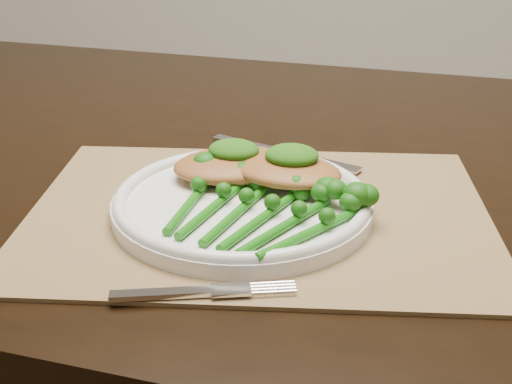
% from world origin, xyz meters
% --- Properties ---
extents(placemat, '(0.52, 0.41, 0.00)m').
position_xyz_m(placemat, '(0.04, -0.32, 0.75)').
color(placemat, olive).
rests_on(placemat, dining_table).
extents(dinner_plate, '(0.27, 0.27, 0.02)m').
position_xyz_m(dinner_plate, '(0.03, -0.32, 0.77)').
color(dinner_plate, white).
rests_on(dinner_plate, placemat).
extents(knife, '(0.20, 0.09, 0.01)m').
position_xyz_m(knife, '(0.03, -0.15, 0.76)').
color(knife, silver).
rests_on(knife, placemat).
extents(fork, '(0.16, 0.06, 0.00)m').
position_xyz_m(fork, '(0.04, -0.48, 0.76)').
color(fork, silver).
rests_on(fork, placemat).
extents(chicken_fillet_left, '(0.16, 0.14, 0.03)m').
position_xyz_m(chicken_fillet_left, '(0.01, -0.26, 0.78)').
color(chicken_fillet_left, '#945C2A').
rests_on(chicken_fillet_left, dinner_plate).
extents(chicken_fillet_right, '(0.14, 0.11, 0.02)m').
position_xyz_m(chicken_fillet_right, '(0.07, -0.28, 0.79)').
color(chicken_fillet_right, '#945C2A').
rests_on(chicken_fillet_right, dinner_plate).
extents(pesto_dollop_left, '(0.06, 0.05, 0.02)m').
position_xyz_m(pesto_dollop_left, '(0.01, -0.26, 0.80)').
color(pesto_dollop_left, '#164509').
rests_on(pesto_dollop_left, chicken_fillet_left).
extents(pesto_dollop_right, '(0.06, 0.05, 0.02)m').
position_xyz_m(pesto_dollop_right, '(0.07, -0.27, 0.80)').
color(pesto_dollop_right, '#164509').
rests_on(pesto_dollop_right, chicken_fillet_right).
extents(broccolini_bundle, '(0.21, 0.22, 0.04)m').
position_xyz_m(broccolini_bundle, '(0.04, -0.37, 0.78)').
color(broccolini_bundle, '#135F0C').
rests_on(broccolini_bundle, dinner_plate).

